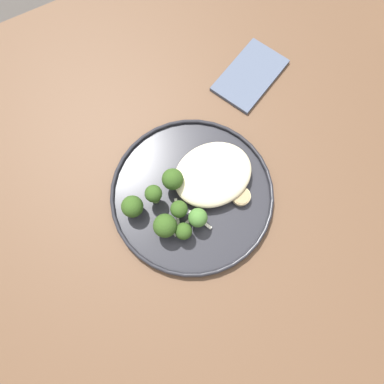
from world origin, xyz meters
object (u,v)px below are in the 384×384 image
(broccoli_floret_center_pile, at_px, (172,179))
(broccoli_floret_left_leaning, at_px, (154,194))
(seared_scallop_front_small, at_px, (207,198))
(seared_scallop_on_noodles, at_px, (219,175))
(broccoli_floret_near_rim, at_px, (165,226))
(folded_napkin, at_px, (250,75))
(seared_scallop_left_edge, at_px, (204,184))
(broccoli_floret_front_edge, at_px, (179,209))
(broccoli_floret_beside_noodles, at_px, (198,218))
(broccoli_floret_small_sprig, at_px, (184,231))
(broccoli_floret_right_tilted, at_px, (132,207))
(dinner_plate, at_px, (192,194))
(seared_scallop_tiny_bay, at_px, (241,196))

(broccoli_floret_center_pile, distance_m, broccoli_floret_left_leaning, 0.04)
(seared_scallop_front_small, bearing_deg, seared_scallop_on_noodles, 34.72)
(broccoli_floret_near_rim, bearing_deg, folded_napkin, 34.41)
(broccoli_floret_near_rim, bearing_deg, seared_scallop_front_small, 8.76)
(seared_scallop_left_edge, height_order, broccoli_floret_front_edge, broccoli_floret_front_edge)
(broccoli_floret_beside_noodles, height_order, folded_napkin, broccoli_floret_beside_noodles)
(seared_scallop_on_noodles, xyz_separation_m, seared_scallop_left_edge, (-0.03, -0.00, -0.00))
(broccoli_floret_left_leaning, relative_size, broccoli_floret_small_sprig, 1.28)
(broccoli_floret_right_tilted, height_order, folded_napkin, broccoli_floret_right_tilted)
(broccoli_floret_front_edge, xyz_separation_m, broccoli_floret_right_tilted, (-0.07, 0.04, -0.00))
(seared_scallop_on_noodles, distance_m, seared_scallop_left_edge, 0.03)
(broccoli_floret_right_tilted, bearing_deg, seared_scallop_on_noodles, -5.55)
(dinner_plate, xyz_separation_m, seared_scallop_on_noodles, (0.06, 0.00, 0.01))
(broccoli_floret_near_rim, xyz_separation_m, broccoli_floret_beside_noodles, (0.05, -0.01, -0.00))
(broccoli_floret_front_edge, bearing_deg, folded_napkin, 35.73)
(folded_napkin, bearing_deg, broccoli_floret_beside_noodles, -138.07)
(seared_scallop_tiny_bay, bearing_deg, broccoli_floret_small_sprig, -175.61)
(broccoli_floret_beside_noodles, height_order, broccoli_floret_right_tilted, same)
(seared_scallop_front_small, height_order, seared_scallop_left_edge, seared_scallop_front_small)
(seared_scallop_front_small, xyz_separation_m, broccoli_floret_beside_noodles, (-0.03, -0.03, 0.02))
(dinner_plate, height_order, folded_napkin, dinner_plate)
(dinner_plate, distance_m, broccoli_floret_right_tilted, 0.11)
(broccoli_floret_beside_noodles, distance_m, broccoli_floret_right_tilted, 0.11)
(broccoli_floret_near_rim, distance_m, broccoli_floret_center_pile, 0.08)
(seared_scallop_front_small, relative_size, seared_scallop_left_edge, 0.92)
(seared_scallop_left_edge, relative_size, broccoli_floret_right_tilted, 0.65)
(folded_napkin, bearing_deg, seared_scallop_on_noodles, -136.02)
(broccoli_floret_front_edge, distance_m, broccoli_floret_left_leaning, 0.05)
(broccoli_floret_center_pile, bearing_deg, broccoli_floret_small_sprig, -106.14)
(broccoli_floret_center_pile, distance_m, broccoli_floret_right_tilted, 0.08)
(seared_scallop_left_edge, bearing_deg, seared_scallop_on_noodles, 3.01)
(broccoli_floret_left_leaning, bearing_deg, seared_scallop_front_small, -28.50)
(seared_scallop_tiny_bay, bearing_deg, seared_scallop_on_noodles, 105.57)
(broccoli_floret_left_leaning, bearing_deg, broccoli_floret_small_sprig, -79.07)
(broccoli_floret_small_sprig, bearing_deg, broccoli_floret_front_edge, 73.64)
(seared_scallop_front_small, distance_m, folded_napkin, 0.28)
(broccoli_floret_right_tilted, bearing_deg, broccoli_floret_small_sprig, -54.09)
(seared_scallop_on_noodles, relative_size, broccoli_floret_left_leaning, 0.54)
(broccoli_floret_beside_noodles, bearing_deg, seared_scallop_left_edge, 52.22)
(dinner_plate, bearing_deg, seared_scallop_front_small, -51.50)
(seared_scallop_left_edge, bearing_deg, broccoli_floret_small_sprig, -140.07)
(seared_scallop_left_edge, xyz_separation_m, broccoli_floret_left_leaning, (-0.09, 0.02, 0.02))
(dinner_plate, height_order, broccoli_floret_left_leaning, broccoli_floret_left_leaning)
(broccoli_floret_near_rim, xyz_separation_m, broccoli_floret_center_pile, (0.05, 0.06, 0.00))
(seared_scallop_left_edge, relative_size, folded_napkin, 0.21)
(broccoli_floret_left_leaning, bearing_deg, broccoli_floret_right_tilted, -179.16)
(dinner_plate, distance_m, broccoli_floret_beside_noodles, 0.06)
(broccoli_floret_near_rim, relative_size, folded_napkin, 0.36)
(seared_scallop_left_edge, height_order, broccoli_floret_beside_noodles, broccoli_floret_beside_noodles)
(seared_scallop_left_edge, relative_size, broccoli_floret_near_rim, 0.58)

